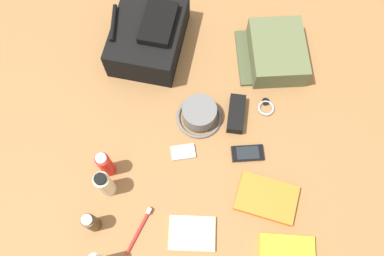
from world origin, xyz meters
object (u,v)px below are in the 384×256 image
(lotion_bottle, at_px, (105,184))
(sunglasses_case, at_px, (236,114))
(media_player, at_px, (183,152))
(notepad, at_px, (192,233))
(backpack, at_px, (149,35))
(cologne_bottle, at_px, (91,222))
(toothbrush, at_px, (141,227))
(travel_guidebook, at_px, (266,198))
(cell_phone, at_px, (248,153))
(paperback_novel, at_px, (287,255))
(sunscreen_spray, at_px, (105,164))
(toiletry_pouch, at_px, (276,52))
(wristwatch, at_px, (266,107))
(bucket_hat, at_px, (199,114))

(lotion_bottle, xyz_separation_m, sunglasses_case, (0.28, -0.44, -0.05))
(media_player, distance_m, notepad, 0.28)
(backpack, xyz_separation_m, lotion_bottle, (-0.58, 0.11, 0.00))
(backpack, distance_m, sunglasses_case, 0.45)
(lotion_bottle, bearing_deg, cologne_bottle, 164.08)
(media_player, height_order, toothbrush, toothbrush)
(travel_guidebook, bearing_deg, cell_phone, 19.77)
(paperback_novel, distance_m, notepad, 0.31)
(media_player, bearing_deg, lotion_bottle, 118.29)
(sunscreen_spray, height_order, travel_guidebook, sunscreen_spray)
(toothbrush, bearing_deg, sunscreen_spray, 32.18)
(toiletry_pouch, bearing_deg, wristwatch, 168.89)
(cologne_bottle, height_order, sunscreen_spray, sunscreen_spray)
(wristwatch, height_order, notepad, notepad)
(sunscreen_spray, distance_m, notepad, 0.36)
(sunscreen_spray, bearing_deg, cologne_bottle, 171.06)
(cologne_bottle, bearing_deg, toothbrush, -92.22)
(wristwatch, xyz_separation_m, notepad, (-0.46, 0.26, 0.00))
(toothbrush, bearing_deg, sunglasses_case, -38.52)
(paperback_novel, height_order, notepad, paperback_novel)
(backpack, relative_size, bucket_hat, 2.28)
(cell_phone, bearing_deg, bucket_hat, 51.60)
(cologne_bottle, height_order, notepad, cologne_bottle)
(lotion_bottle, bearing_deg, sunscreen_spray, 4.17)
(toiletry_pouch, height_order, sunscreen_spray, sunscreen_spray)
(notepad, bearing_deg, sunscreen_spray, 55.20)
(toiletry_pouch, relative_size, cologne_bottle, 2.26)
(lotion_bottle, bearing_deg, sunglasses_case, -57.67)
(backpack, relative_size, toiletry_pouch, 1.41)
(bucket_hat, bearing_deg, sunscreen_spray, 123.07)
(bucket_hat, xyz_separation_m, cologne_bottle, (-0.39, 0.34, 0.02))
(notepad, bearing_deg, toothbrush, 85.34)
(paperback_novel, bearing_deg, cologne_bottle, 82.19)
(toothbrush, bearing_deg, lotion_bottle, 42.74)
(cell_phone, bearing_deg, lotion_bottle, 105.62)
(wristwatch, xyz_separation_m, sunglasses_case, (-0.03, 0.11, 0.01))
(toiletry_pouch, distance_m, notepad, 0.73)
(backpack, height_order, media_player, backpack)
(cologne_bottle, xyz_separation_m, lotion_bottle, (0.12, -0.03, 0.01))
(bucket_hat, xyz_separation_m, wristwatch, (0.04, -0.24, -0.03))
(toiletry_pouch, height_order, media_player, toiletry_pouch)
(cologne_bottle, distance_m, cell_phone, 0.57)
(bucket_hat, relative_size, sunscreen_spray, 1.17)
(lotion_bottle, xyz_separation_m, cell_phone, (0.13, -0.48, -0.06))
(travel_guidebook, distance_m, cell_phone, 0.17)
(cell_phone, relative_size, wristwatch, 1.63)
(backpack, bearing_deg, sunscreen_spray, 167.30)
(bucket_hat, xyz_separation_m, travel_guidebook, (-0.29, -0.23, -0.02))
(backpack, relative_size, media_player, 4.13)
(cell_phone, height_order, wristwatch, cell_phone)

